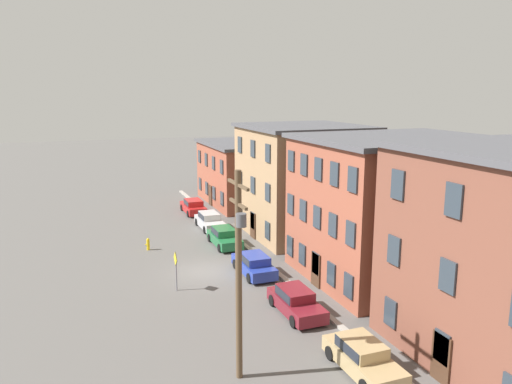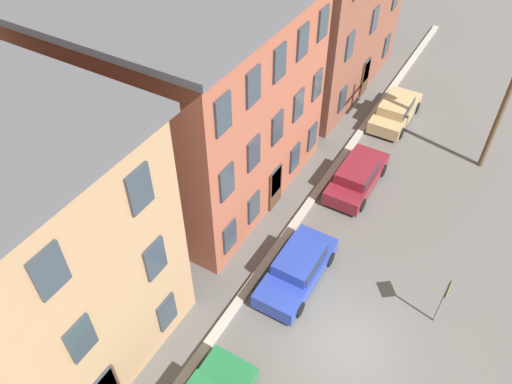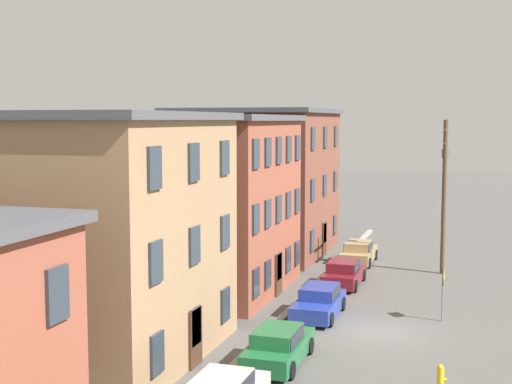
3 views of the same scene
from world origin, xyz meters
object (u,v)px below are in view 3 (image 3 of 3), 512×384
at_px(car_tan, 359,252).
at_px(car_maroon, 344,272).
at_px(caution_sign, 443,285).
at_px(car_blue, 319,301).
at_px(car_green, 278,345).
at_px(fire_hydrant, 441,378).
at_px(utility_pole, 444,188).

bearing_deg(car_tan, car_maroon, -177.97).
height_order(car_tan, caution_sign, caution_sign).
distance_m(car_blue, car_maroon, 6.53).
bearing_deg(car_green, caution_sign, -35.54).
xyz_separation_m(car_blue, car_maroon, (6.53, 0.03, 0.00)).
bearing_deg(car_blue, fire_hydrant, -143.11).
bearing_deg(car_blue, car_green, 179.73).
xyz_separation_m(car_tan, caution_sign, (-12.07, -5.82, 0.96)).
bearing_deg(car_tan, caution_sign, -154.24).
xyz_separation_m(car_green, utility_pole, (18.42, -5.05, 4.42)).
relative_size(utility_pole, fire_hydrant, 9.57).
bearing_deg(car_blue, utility_pole, -23.60).
relative_size(car_blue, car_maroon, 1.00).
distance_m(car_maroon, fire_hydrant, 15.64).
xyz_separation_m(car_maroon, caution_sign, (-5.63, -5.60, 0.96)).
height_order(car_blue, fire_hydrant, car_blue).
relative_size(car_tan, fire_hydrant, 4.58).
bearing_deg(caution_sign, fire_hydrant, -177.52).
distance_m(car_tan, utility_pole, 7.04).
height_order(car_green, car_blue, same).
relative_size(car_green, utility_pole, 0.48).
bearing_deg(fire_hydrant, utility_pole, 2.72).
distance_m(caution_sign, utility_pole, 11.15).
distance_m(car_green, car_maroon, 13.46).
height_order(caution_sign, fire_hydrant, caution_sign).
relative_size(car_maroon, fire_hydrant, 4.58).
bearing_deg(car_blue, caution_sign, -80.76).
relative_size(car_tan, utility_pole, 0.48).
xyz_separation_m(caution_sign, utility_pole, (10.59, 0.54, 3.46)).
distance_m(car_green, car_blue, 6.93).
relative_size(car_green, car_blue, 1.00).
bearing_deg(car_green, car_blue, -0.27).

